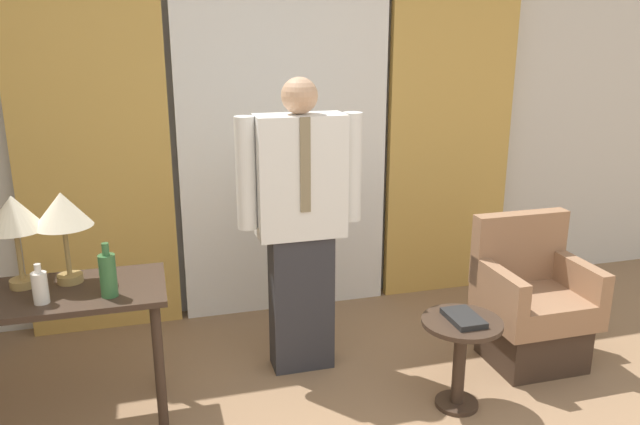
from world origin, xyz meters
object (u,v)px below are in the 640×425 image
armchair (532,308)px  book (463,318)px  bottle_by_lamp (40,287)px  bottle_near_edge (108,274)px  table_lamp_left (14,216)px  person (301,219)px  desk (48,315)px  table_lamp_right (62,213)px  side_table (460,348)px

armchair → book: armchair is taller
bottle_by_lamp → bottle_near_edge: bearing=-0.5°
table_lamp_left → person: person is taller
desk → person: person is taller
desk → table_lamp_right: 0.50m
table_lamp_left → desk: bearing=-44.0°
armchair → desk: bearing=178.9°
table_lamp_right → side_table: (1.91, -0.48, -0.75)m
desk → book: (2.02, -0.38, -0.10)m
table_lamp_left → side_table: size_ratio=0.92×
table_lamp_left → table_lamp_right: 0.22m
desk → side_table: bearing=-10.7°
bottle_by_lamp → person: size_ratio=0.11×
person → table_lamp_left: bearing=-173.8°
desk → table_lamp_right: (0.11, 0.10, 0.48)m
table_lamp_right → bottle_by_lamp: 0.37m
bottle_by_lamp → side_table: (2.01, -0.26, -0.47)m
desk → book: 2.06m
table_lamp_right → bottle_by_lamp: size_ratio=2.42×
person → book: 1.03m
desk → bottle_by_lamp: bearing=-87.2°
person → armchair: (1.34, -0.31, -0.58)m
bottle_by_lamp → armchair: (2.66, 0.07, -0.47)m
armchair → book: 0.74m
table_lamp_right → person: bearing=7.3°
desk → table_lamp_left: size_ratio=2.44×
book → bottle_by_lamp: bearing=172.6°
table_lamp_right → side_table: bearing=-14.2°
desk → armchair: (2.66, -0.05, -0.27)m
desk → table_lamp_right: bearing=44.0°
side_table → book: size_ratio=2.09×
armchair → bottle_by_lamp: bearing=-178.4°
table_lamp_right → side_table: table_lamp_right is taller
table_lamp_right → desk: bearing=-136.0°
person → armchair: person is taller
side_table → book: (0.00, -0.00, 0.17)m
side_table → person: bearing=137.4°
table_lamp_right → bottle_by_lamp: bearing=-114.0°
table_lamp_right → armchair: size_ratio=0.52×
armchair → book: bearing=-152.5°
desk → bottle_near_edge: bottle_near_edge is taller
table_lamp_right → bottle_by_lamp: (-0.10, -0.23, -0.28)m
bottle_by_lamp → table_lamp_left: bearing=116.5°
armchair → side_table: (-0.65, -0.33, 0.00)m
bottle_by_lamp → table_lamp_right: bearing=66.0°
desk → bottle_by_lamp: size_ratio=5.90×
table_lamp_left → bottle_near_edge: 0.53m
table_lamp_right → side_table: size_ratio=0.92×
desk → person: (1.32, 0.26, 0.30)m
table_lamp_left → table_lamp_right: bearing=0.0°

